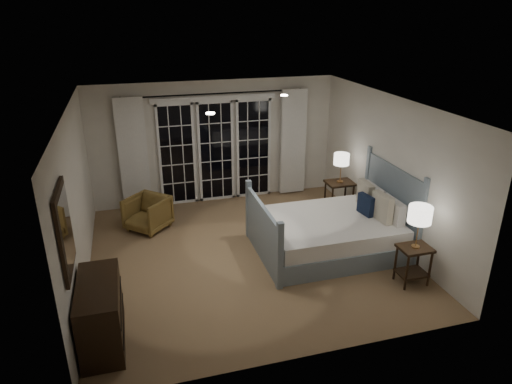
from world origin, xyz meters
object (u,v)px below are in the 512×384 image
object	(u,v)px
nightstand_left	(413,259)
dresser	(101,313)
armchair	(148,213)
lamp_right	(342,159)
nightstand_right	(339,193)
bed	(332,231)
lamp_left	(420,215)

from	to	relation	value
nightstand_left	dresser	distance (m)	4.37
armchair	lamp_right	bearing A→B (deg)	38.29
dresser	nightstand_right	bearing A→B (deg)	30.96
bed	dresser	size ratio (longest dim) A/B	2.05
nightstand_left	nightstand_right	xyz separation A→B (m)	(0.01, 2.53, 0.06)
bed	nightstand_right	distance (m)	1.48
bed	nightstand_left	distance (m)	1.44
bed	nightstand_left	bearing A→B (deg)	-59.96
lamp_left	dresser	world-z (taller)	lamp_left
lamp_right	dresser	xyz separation A→B (m)	(-4.38, -2.62, -0.73)
nightstand_left	dresser	bearing A→B (deg)	-178.75
bed	armchair	size ratio (longest dim) A/B	3.40
nightstand_left	dresser	xyz separation A→B (m)	(-4.36, -0.10, 0.02)
armchair	dresser	size ratio (longest dim) A/B	0.60
bed	nightstand_right	world-z (taller)	bed
nightstand_left	armchair	bearing A→B (deg)	141.67
nightstand_right	dresser	distance (m)	5.10
bed	nightstand_left	size ratio (longest dim) A/B	3.95
nightstand_right	lamp_left	size ratio (longest dim) A/B	1.05
lamp_left	armchair	bearing A→B (deg)	141.67
nightstand_left	nightstand_right	distance (m)	2.53
lamp_right	armchair	size ratio (longest dim) A/B	0.82
lamp_left	dresser	xyz separation A→B (m)	(-4.36, -0.10, -0.70)
nightstand_left	lamp_left	bearing A→B (deg)	180.00
nightstand_right	armchair	world-z (taller)	nightstand_right
nightstand_left	lamp_left	world-z (taller)	lamp_left
lamp_right	lamp_left	bearing A→B (deg)	-90.26
bed	nightstand_right	size ratio (longest dim) A/B	3.48
nightstand_right	dresser	xyz separation A→B (m)	(-4.38, -2.62, -0.04)
lamp_right	dresser	world-z (taller)	lamp_right
lamp_right	armchair	bearing A→B (deg)	174.52
bed	armchair	distance (m)	3.35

